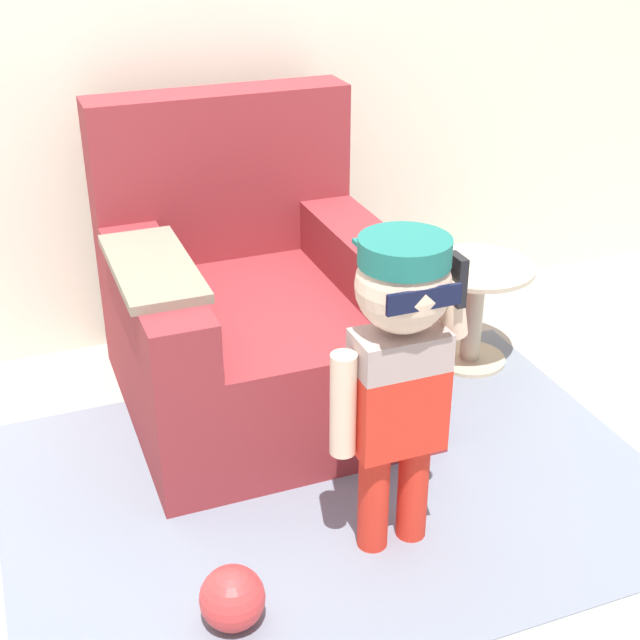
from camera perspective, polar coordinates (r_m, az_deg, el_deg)
The scene contains 7 objects.
ground_plane at distance 3.08m, azimuth -3.86°, elevation -7.07°, with size 10.00×10.00×0.00m, color #ADA89E.
wall_back at distance 3.38m, azimuth -9.18°, elevation 19.57°, with size 10.00×0.05×2.60m.
armchair at distance 3.12m, azimuth -4.25°, elevation 0.67°, with size 0.96×1.04×1.03m.
person_child at distance 2.29m, azimuth 5.10°, elevation -1.99°, with size 0.38×0.29×0.93m.
side_table at distance 3.41m, azimuth 9.81°, elevation 1.03°, with size 0.43×0.43×0.41m.
rug at distance 2.83m, azimuth 0.97°, elevation -10.49°, with size 2.00×1.44×0.01m.
toy_ball at distance 2.36m, azimuth -5.63°, elevation -17.30°, with size 0.17×0.17×0.17m.
Camera 1 is at (-0.73, -2.44, 1.74)m, focal length 50.00 mm.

